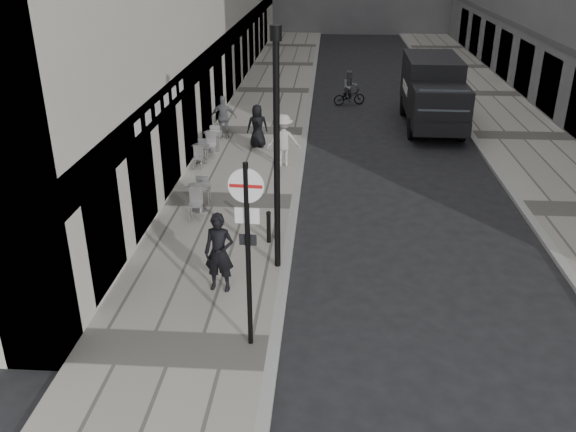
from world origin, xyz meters
name	(u,v)px	position (x,y,z in m)	size (l,w,h in m)	color
sidewalk	(259,132)	(-2.00, 18.00, 0.06)	(4.00, 60.00, 0.12)	gray
far_sidewalk	(520,137)	(9.00, 18.00, 0.06)	(4.00, 60.00, 0.12)	gray
walking_man	(219,253)	(-1.43, 5.03, 1.07)	(0.69, 0.46, 1.90)	black
sign_post	(247,233)	(-0.48, 3.00, 2.59)	(0.66, 0.11, 3.86)	black
lamppost	(277,142)	(-0.20, 6.24, 3.35)	(0.26, 0.26, 5.81)	black
bollard_near	(277,223)	(-0.33, 7.68, 0.62)	(0.13, 0.13, 1.01)	black
bollard_far	(269,228)	(-0.54, 7.51, 0.54)	(0.11, 0.11, 0.85)	black
panel_van	(433,89)	(5.48, 19.64, 1.63)	(2.40, 6.19, 2.89)	black
cyclist	(349,92)	(1.98, 23.11, 0.67)	(1.70, 1.00, 1.73)	black
pedestrian_a	(224,117)	(-3.26, 16.72, 1.01)	(1.04, 0.43, 1.77)	slate
pedestrian_b	(283,140)	(-0.60, 13.63, 1.06)	(1.21, 0.70, 1.88)	#B4ADA6
pedestrian_c	(257,126)	(-1.78, 15.76, 0.95)	(0.82, 0.53, 1.67)	black
cafe_table_near	(200,196)	(-2.80, 9.45, 0.59)	(0.73, 1.64, 0.93)	#ABABAD
cafe_table_mid	(213,140)	(-3.39, 14.99, 0.58)	(0.71, 1.61, 0.92)	silver
cafe_table_far	(201,153)	(-3.60, 13.63, 0.54)	(0.64, 1.44, 0.82)	#A7A7A9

